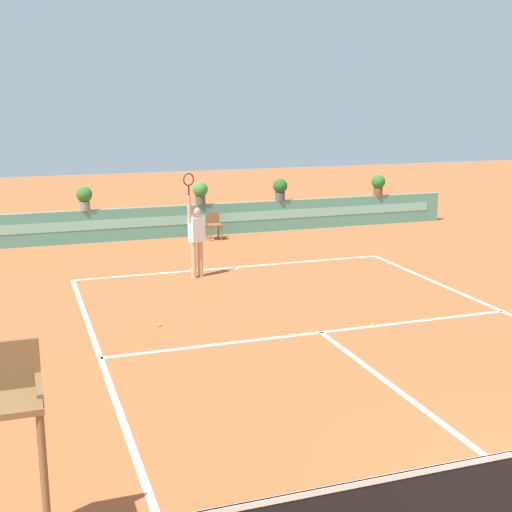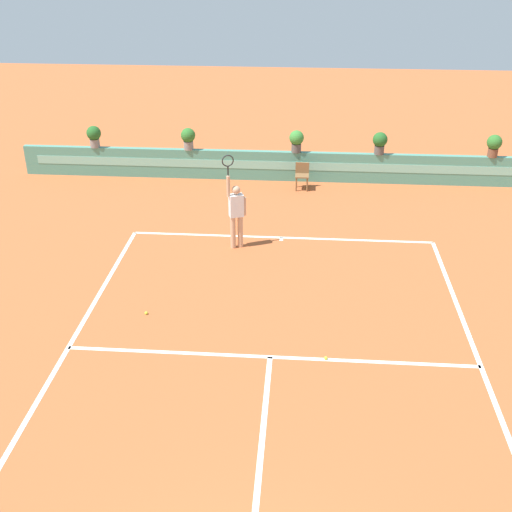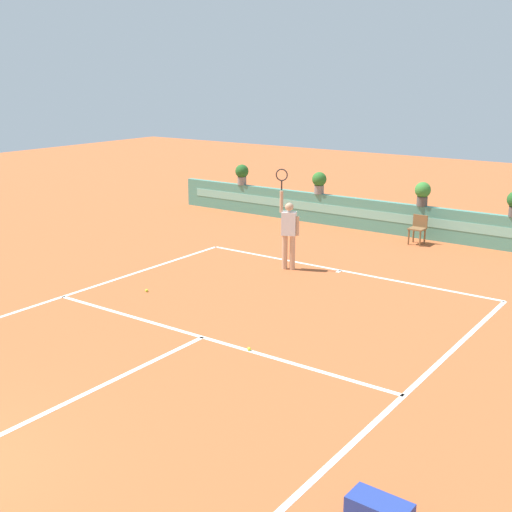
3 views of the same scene
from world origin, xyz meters
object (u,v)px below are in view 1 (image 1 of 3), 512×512
object	(u,v)px
umpire_chair	(12,429)
tennis_ball_near_baseline	(373,325)
ball_kid_chair	(214,224)
tennis_player	(196,235)
potted_plant_left	(84,197)
potted_plant_far_right	(378,184)
potted_plant_right	(280,188)
potted_plant_centre	(200,192)
tennis_ball_mid_court	(159,325)

from	to	relation	value
umpire_chair	tennis_ball_near_baseline	bearing A→B (deg)	38.01
ball_kid_chair	tennis_player	size ratio (longest dim) A/B	0.33
tennis_player	potted_plant_left	xyz separation A→B (m)	(-2.14, 5.16, 0.36)
potted_plant_left	umpire_chair	bearing A→B (deg)	-98.14
umpire_chair	potted_plant_far_right	bearing A→B (deg)	51.34
tennis_player	potted_plant_far_right	size ratio (longest dim) A/B	3.57
tennis_player	tennis_ball_near_baseline	world-z (taller)	tennis_player
umpire_chair	tennis_player	size ratio (longest dim) A/B	0.83
ball_kid_chair	tennis_player	distance (m)	4.77
tennis_ball_near_baseline	potted_plant_far_right	distance (m)	11.49
tennis_player	tennis_ball_near_baseline	distance (m)	5.43
potted_plant_left	potted_plant_right	distance (m)	6.30
ball_kid_chair	potted_plant_centre	bearing A→B (deg)	106.86
ball_kid_chair	tennis_ball_mid_court	world-z (taller)	ball_kid_chair
potted_plant_left	potted_plant_centre	bearing A→B (deg)	0.00
potted_plant_far_right	potted_plant_right	distance (m)	3.63
potted_plant_far_right	potted_plant_right	world-z (taller)	same
tennis_ball_near_baseline	potted_plant_left	world-z (taller)	potted_plant_left
ball_kid_chair	potted_plant_far_right	bearing A→B (deg)	6.82
potted_plant_right	potted_plant_centre	size ratio (longest dim) A/B	1.00
tennis_player	umpire_chair	bearing A→B (deg)	-113.36
potted_plant_far_right	potted_plant_centre	distance (m)	6.34
tennis_player	potted_plant_right	world-z (taller)	tennis_player
ball_kid_chair	potted_plant_far_right	xyz separation A→B (m)	(6.12, 0.73, 0.93)
potted_plant_far_right	potted_plant_left	bearing A→B (deg)	180.00
potted_plant_right	ball_kid_chair	bearing A→B (deg)	-163.61
ball_kid_chair	tennis_ball_near_baseline	size ratio (longest dim) A/B	12.50
ball_kid_chair	potted_plant_left	size ratio (longest dim) A/B	1.17
potted_plant_left	potted_plant_centre	distance (m)	3.59
tennis_ball_mid_court	potted_plant_far_right	size ratio (longest dim) A/B	0.09
tennis_ball_mid_court	potted_plant_centre	world-z (taller)	potted_plant_centre
tennis_player	tennis_ball_near_baseline	bearing A→B (deg)	-64.72
tennis_ball_mid_court	ball_kid_chair	bearing A→B (deg)	67.20
ball_kid_chair	potted_plant_far_right	size ratio (longest dim) A/B	1.17
umpire_chair	ball_kid_chair	world-z (taller)	umpire_chair
umpire_chair	potted_plant_far_right	size ratio (longest dim) A/B	2.96
ball_kid_chair	potted_plant_right	bearing A→B (deg)	16.39
umpire_chair	potted_plant_far_right	distance (m)	19.37
tennis_player	tennis_ball_near_baseline	size ratio (longest dim) A/B	38.01
ball_kid_chair	potted_plant_left	xyz separation A→B (m)	(-3.82, 0.73, 0.93)
umpire_chair	ball_kid_chair	bearing A→B (deg)	67.44
umpire_chair	tennis_ball_mid_court	xyz separation A→B (m)	(2.66, 6.49, -1.31)
potted_plant_far_right	tennis_player	bearing A→B (deg)	-146.49
ball_kid_chair	potted_plant_centre	world-z (taller)	potted_plant_centre
potted_plant_right	tennis_player	bearing A→B (deg)	-128.88
umpire_chair	tennis_player	bearing A→B (deg)	66.64
umpire_chair	potted_plant_right	size ratio (longest dim) A/B	2.96
tennis_ball_near_baseline	potted_plant_centre	xyz separation A→B (m)	(-0.82, 9.98, 1.38)
umpire_chair	potted_plant_left	size ratio (longest dim) A/B	2.96
tennis_ball_mid_court	potted_plant_right	xyz separation A→B (m)	(5.81, 8.63, 1.38)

